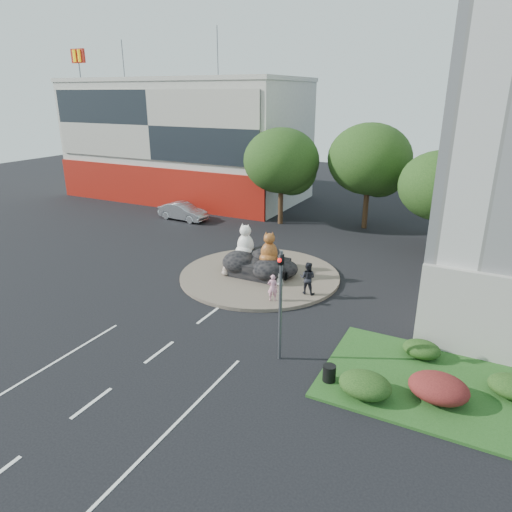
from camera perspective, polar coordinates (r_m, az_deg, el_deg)
The scene contains 21 objects.
ground at distance 21.34m, azimuth -11.99°, elevation -11.68°, with size 120.00×120.00×0.00m, color black.
roundabout_island at distance 28.80m, azimuth 0.46°, elevation -2.43°, with size 10.00×10.00×0.20m, color brown.
rock_plinth at distance 28.60m, azimuth 0.46°, elevation -1.41°, with size 3.20×2.60×0.90m, color black, non-canonical shape.
shophouse_block at distance 51.62m, azimuth -8.73°, elevation 14.22°, with size 25.20×12.30×17.40m.
grass_verge at distance 20.06m, azimuth 23.44°, elevation -15.08°, with size 10.00×6.00×0.12m, color #1A4517.
tree_left at distance 39.67m, azimuth 3.32°, elevation 11.43°, with size 6.46×6.46×8.27m.
tree_mid at distance 39.30m, azimuth 14.10°, elevation 11.26°, with size 6.84×6.84×8.76m.
tree_right at distance 34.60m, azimuth 22.10°, elevation 7.75°, with size 5.70×5.70×7.30m.
hedge_near_green at distance 18.36m, azimuth 13.47°, elevation -15.40°, with size 2.00×1.60×0.90m, color black.
hedge_red at distance 18.92m, azimuth 21.86°, elevation -15.07°, with size 2.20×1.76×0.99m, color #521516.
hedge_back_green at distance 21.43m, azimuth 19.99°, elevation -10.89°, with size 1.60×1.28×0.72m, color black.
traffic_light at distance 18.76m, azimuth 3.39°, elevation -3.36°, with size 0.44×1.24×5.00m.
street_lamp at distance 22.77m, azimuth 28.09°, elevation 0.98°, with size 2.34×0.22×8.06m.
cat_white at distance 29.00m, azimuth -1.33°, elevation 2.05°, with size 1.27×1.10×2.11m, color white, non-canonical shape.
cat_tabby at distance 27.73m, azimuth 1.66°, elevation 1.08°, with size 1.20×1.04×2.00m, color #A26421, non-canonical shape.
kitten_calico at distance 28.50m, azimuth -3.76°, elevation -1.46°, with size 0.58×0.50×0.97m, color beige, non-canonical shape.
kitten_white at distance 27.04m, azimuth 2.99°, elevation -2.89°, with size 0.45×0.39×0.75m, color beige, non-canonical shape.
pedestrian_pink at distance 24.92m, azimuth 2.09°, elevation -3.97°, with size 0.55×0.36×1.51m, color pink.
pedestrian_dark at distance 25.83m, azimuth 6.46°, elevation -2.75°, with size 0.92×0.71×1.88m, color black.
parked_car at distance 42.16m, azimuth -9.10°, elevation 5.52°, with size 1.65×4.74×1.56m, color #ABACB3.
litter_bin at distance 18.94m, azimuth 9.13°, elevation -14.26°, with size 0.52×0.52×0.68m, color black.
Camera 1 is at (11.98, -13.82, 10.98)m, focal length 32.00 mm.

